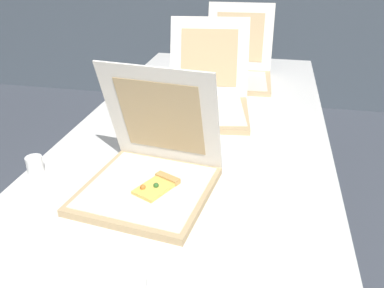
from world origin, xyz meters
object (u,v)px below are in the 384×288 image
pizza_box_back (237,71)px  cup_white_far (157,91)px  cup_white_near_left (35,165)px  pizza_box_front (150,174)px  table (196,146)px  cup_white_mid (128,116)px  pizza_box_middle (207,100)px

pizza_box_back → cup_white_far: size_ratio=8.20×
cup_white_near_left → pizza_box_front: bearing=-1.8°
cup_white_far → pizza_box_back: bearing=43.8°
pizza_box_front → cup_white_far: pizza_box_front is taller
table → cup_white_far: 0.47m
pizza_box_back → cup_white_mid: bearing=-123.5°
pizza_box_back → cup_white_far: (-0.34, -0.33, -0.02)m
pizza_box_middle → pizza_box_back: (0.08, 0.45, 0.00)m
pizza_box_middle → pizza_box_back: 0.46m
pizza_box_middle → cup_white_near_left: pizza_box_middle is taller
table → pizza_box_middle: bearing=91.0°
table → pizza_box_middle: pizza_box_middle is taller
table → cup_white_near_left: 0.59m
pizza_box_middle → pizza_box_front: bearing=-102.7°
table → pizza_box_front: bearing=-99.7°
cup_white_far → cup_white_mid: bearing=-96.6°
pizza_box_middle → cup_white_mid: (-0.30, -0.18, -0.02)m
cup_white_near_left → cup_white_mid: 0.47m
pizza_box_back → cup_white_far: bearing=-138.9°
pizza_box_front → table: bearing=87.8°
pizza_box_front → cup_white_near_left: bearing=-174.3°
pizza_box_middle → cup_white_mid: 0.35m
cup_white_near_left → pizza_box_middle: bearing=54.1°
pizza_box_front → cup_white_far: bearing=112.3°
cup_white_near_left → cup_white_mid: (0.15, 0.44, 0.00)m
table → pizza_box_back: size_ratio=5.09×
pizza_box_front → cup_white_mid: 0.51m
pizza_box_back → cup_white_near_left: 1.20m
cup_white_near_left → cup_white_far: bearing=75.8°
cup_white_far → pizza_box_middle: bearing=-25.2°
pizza_box_front → cup_white_near_left: size_ratio=7.09×
pizza_box_middle → cup_white_far: bearing=147.5°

